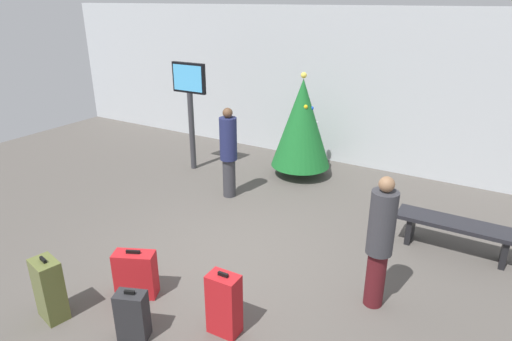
# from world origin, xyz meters

# --- Properties ---
(ground_plane) EXTENTS (16.00, 16.00, 0.00)m
(ground_plane) POSITION_xyz_m (0.00, 0.00, 0.00)
(ground_plane) COLOR #514C47
(back_wall) EXTENTS (16.00, 0.20, 3.33)m
(back_wall) POSITION_xyz_m (0.00, 4.65, 1.66)
(back_wall) COLOR #B7BCC1
(back_wall) RESTS_ON ground_plane
(holiday_tree) EXTENTS (1.21, 1.21, 2.14)m
(holiday_tree) POSITION_xyz_m (-0.45, 3.41, 1.12)
(holiday_tree) COLOR #4C3319
(holiday_tree) RESTS_ON ground_plane
(flight_info_kiosk) EXTENTS (0.79, 0.12, 2.26)m
(flight_info_kiosk) POSITION_xyz_m (-2.62, 2.58, 1.55)
(flight_info_kiosk) COLOR #333338
(flight_info_kiosk) RESTS_ON ground_plane
(waiting_bench) EXTENTS (1.69, 0.44, 0.48)m
(waiting_bench) POSITION_xyz_m (2.76, 1.86, 0.37)
(waiting_bench) COLOR black
(waiting_bench) RESTS_ON ground_plane
(traveller_0) EXTENTS (0.43, 0.43, 1.67)m
(traveller_0) POSITION_xyz_m (2.09, 0.11, 0.89)
(traveller_0) COLOR #4C1419
(traveller_0) RESTS_ON ground_plane
(traveller_1) EXTENTS (0.39, 0.39, 1.68)m
(traveller_1) POSITION_xyz_m (-1.15, 1.80, 0.89)
(traveller_1) COLOR #333338
(traveller_1) RESTS_ON ground_plane
(suitcase_0) EXTENTS (0.55, 0.42, 0.64)m
(suitcase_0) POSITION_xyz_m (-0.50, -1.22, 0.30)
(suitcase_0) COLOR #B2191E
(suitcase_0) RESTS_ON ground_plane
(suitcase_1) EXTENTS (0.40, 0.31, 0.79)m
(suitcase_1) POSITION_xyz_m (-1.05, -2.02, 0.38)
(suitcase_1) COLOR #59602D
(suitcase_1) RESTS_ON ground_plane
(suitcase_2) EXTENTS (0.38, 0.31, 0.61)m
(suitcase_2) POSITION_xyz_m (-0.00, -1.78, 0.28)
(suitcase_2) COLOR #232326
(suitcase_2) RESTS_ON ground_plane
(suitcase_3) EXTENTS (0.35, 0.24, 0.77)m
(suitcase_3) POSITION_xyz_m (0.80, -1.20, 0.37)
(suitcase_3) COLOR #B2191E
(suitcase_3) RESTS_ON ground_plane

